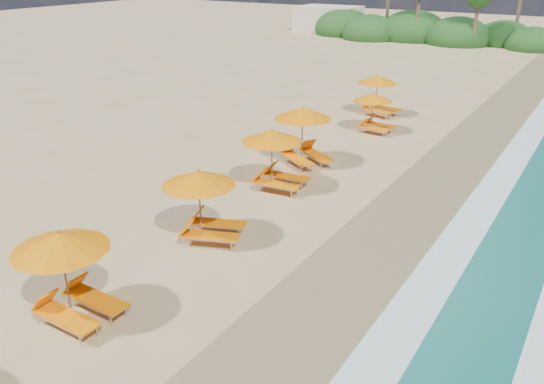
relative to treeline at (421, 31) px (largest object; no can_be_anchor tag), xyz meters
name	(u,v)px	position (x,y,z in m)	size (l,w,h in m)	color
ground	(272,226)	(9.94, -45.51, -1.00)	(160.00, 160.00, 0.00)	tan
wet_sand	(388,257)	(13.94, -45.51, -0.99)	(4.00, 160.00, 0.01)	#8D7854
surf_foam	(483,283)	(16.64, -45.51, -0.97)	(4.00, 160.00, 0.01)	white
station_2	(69,271)	(8.57, -52.35, 0.32)	(2.52, 2.32, 2.34)	olive
station_3	(205,201)	(8.71, -47.37, 0.30)	(2.99, 2.94, 2.31)	olive
station_4	(276,155)	(8.35, -42.67, 0.31)	(2.66, 2.49, 2.34)	olive
station_5	(304,132)	(7.93, -39.72, 0.39)	(3.33, 3.33, 2.47)	olive
station_6	(375,110)	(8.63, -33.76, 0.12)	(2.24, 2.10, 2.00)	olive
station_7	(379,93)	(7.57, -30.55, 0.26)	(2.72, 2.61, 2.24)	olive
treeline	(421,31)	(0.00, 0.00, 0.00)	(25.80, 8.80, 9.74)	#163D14
beach_building	(328,19)	(-12.06, 2.49, 0.40)	(7.00, 5.00, 2.80)	beige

